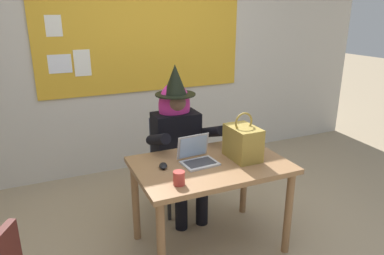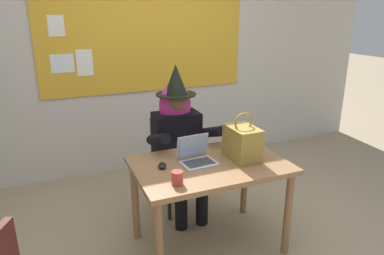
% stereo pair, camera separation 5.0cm
% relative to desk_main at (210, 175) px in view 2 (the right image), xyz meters
% --- Properties ---
extents(ground_plane, '(24.00, 24.00, 0.00)m').
position_rel_desk_main_xyz_m(ground_plane, '(0.05, -0.11, -0.64)').
color(ground_plane, tan).
extents(wall_back_bulletin, '(6.32, 2.00, 2.84)m').
position_rel_desk_main_xyz_m(wall_back_bulletin, '(0.05, 1.81, 0.79)').
color(wall_back_bulletin, beige).
rests_on(wall_back_bulletin, ground).
extents(desk_main, '(1.18, 0.79, 0.74)m').
position_rel_desk_main_xyz_m(desk_main, '(0.00, 0.00, 0.00)').
color(desk_main, '#8E6642').
rests_on(desk_main, ground).
extents(chair_at_desk, '(0.45, 0.45, 0.89)m').
position_rel_desk_main_xyz_m(chair_at_desk, '(-0.02, 0.75, -0.14)').
color(chair_at_desk, '#2D3347').
rests_on(chair_at_desk, ground).
extents(person_costumed, '(0.60, 0.65, 1.41)m').
position_rel_desk_main_xyz_m(person_costumed, '(-0.01, 0.62, 0.14)').
color(person_costumed, black).
rests_on(person_costumed, ground).
extents(laptop, '(0.28, 0.25, 0.20)m').
position_rel_desk_main_xyz_m(laptop, '(-0.09, 0.05, 0.15)').
color(laptop, '#B7B7BC').
rests_on(laptop, desk_main).
extents(computer_mouse, '(0.09, 0.12, 0.03)m').
position_rel_desk_main_xyz_m(computer_mouse, '(-0.36, 0.06, 0.12)').
color(computer_mouse, black).
rests_on(computer_mouse, desk_main).
extents(handbag, '(0.20, 0.30, 0.38)m').
position_rel_desk_main_xyz_m(handbag, '(0.27, -0.02, 0.24)').
color(handbag, olive).
rests_on(handbag, desk_main).
extents(coffee_mug, '(0.08, 0.08, 0.09)m').
position_rel_desk_main_xyz_m(coffee_mug, '(-0.36, -0.23, 0.15)').
color(coffee_mug, '#B23833').
rests_on(coffee_mug, desk_main).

